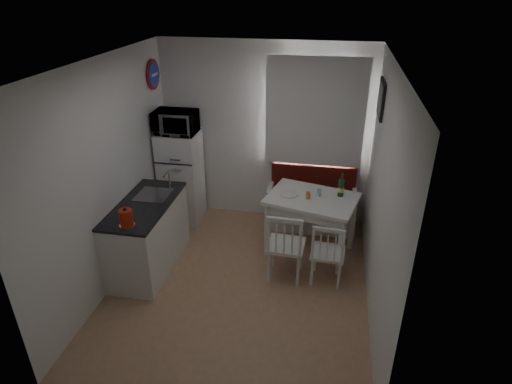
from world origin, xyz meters
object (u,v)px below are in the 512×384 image
fridge (182,177)px  microwave (175,122)px  chair_left (286,241)px  wine_bottle (341,185)px  dining_table (312,204)px  chair_right (328,249)px  kitchen_counter (148,235)px  kettle (126,218)px  bench (311,208)px

fridge → microwave: microwave is taller
chair_left → wine_bottle: (0.60, 0.76, 0.41)m
dining_table → chair_right: (0.25, -0.66, -0.22)m
kitchen_counter → microwave: microwave is taller
kitchen_counter → kettle: bearing=-84.7°
bench → microwave: bearing=-175.2°
chair_right → microwave: 2.69m
dining_table → chair_left: 0.73m
chair_right → microwave: microwave is taller
dining_table → kettle: (-1.92, -1.21, 0.28)m
kitchen_counter → microwave: size_ratio=2.28×
chair_left → fridge: size_ratio=0.36×
dining_table → bench: bearing=106.7°
dining_table → kettle: bearing=-133.7°
dining_table → fridge: size_ratio=0.91×
dining_table → fridge: 2.03m
bench → wine_bottle: 0.97m
bench → fridge: bearing=-176.7°
kitchen_counter → kettle: kitchen_counter is taller
chair_right → kettle: (-2.17, -0.55, 0.50)m
chair_right → wine_bottle: (0.10, 0.76, 0.47)m
bench → chair_left: size_ratio=2.58×
chair_right → fridge: bearing=155.3°
chair_left → bench: bearing=82.9°
bench → wine_bottle: bearing=-56.7°
microwave → kettle: size_ratio=2.53×
fridge → kitchen_counter: bearing=-90.9°
wine_bottle → kettle: bearing=-150.0°
chair_left → chair_right: (0.50, 0.01, -0.05)m
microwave → kettle: 1.81m
dining_table → microwave: 2.17m
chair_right → kettle: size_ratio=1.96×
chair_right → kettle: kettle is taller
chair_right → wine_bottle: 0.89m
wine_bottle → kitchen_counter: bearing=-161.5°
fridge → bench: bearing=3.3°
bench → wine_bottle: size_ratio=4.08×
dining_table → wine_bottle: wine_bottle is taller
kettle → microwave: bearing=91.0°
kitchen_counter → chair_left: 1.72m
dining_table → chair_right: bearing=-55.1°
kitchen_counter → chair_left: (1.72, 0.01, 0.11)m
bench → chair_left: 1.39m
chair_left → microwave: bearing=147.3°
bench → kettle: bearing=-134.9°
chair_right → fridge: 2.52m
microwave → fridge: bearing=90.0°
kitchen_counter → dining_table: bearing=18.9°
kitchen_counter → chair_right: kitchen_counter is taller
bench → fridge: size_ratio=0.92×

